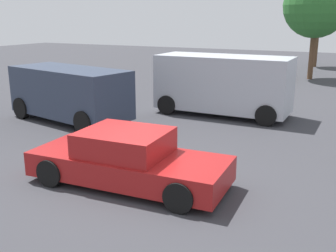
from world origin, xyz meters
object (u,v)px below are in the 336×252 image
at_px(van_white, 223,83).
at_px(sedan_foreground, 128,160).
at_px(dog, 81,142).
at_px(suv_dark, 70,92).

bearing_deg(van_white, sedan_foreground, 92.99).
height_order(sedan_foreground, van_white, van_white).
height_order(dog, van_white, van_white).
relative_size(sedan_foreground, dog, 7.58).
distance_m(dog, suv_dark, 3.78).
distance_m(van_white, suv_dark, 5.82).
bearing_deg(sedan_foreground, dog, 148.17).
bearing_deg(van_white, dog, 71.43).
bearing_deg(dog, van_white, 151.63).
height_order(sedan_foreground, suv_dark, suv_dark).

